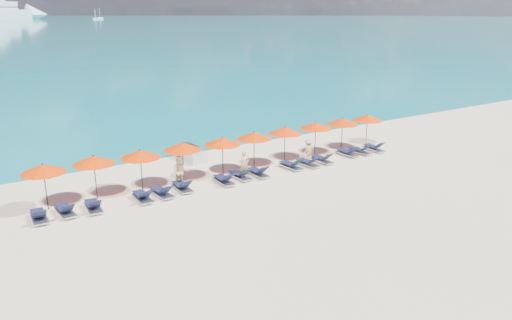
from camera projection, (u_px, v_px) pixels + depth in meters
ground at (289, 197)px, 24.98m from camera, size 1400.00×1400.00×0.00m
sailboat_near at (95, 18)px, 554.44m from camera, size 6.07×2.02×11.12m
sailboat_far at (100, 18)px, 590.25m from camera, size 6.74×2.25×12.36m
jetski at (190, 154)px, 31.20m from camera, size 1.08×2.69×0.95m
beachgoer_a at (245, 164)px, 27.79m from camera, size 0.56×0.37×1.51m
beachgoer_b at (180, 172)px, 26.05m from camera, size 0.97×0.79×1.75m
beachgoer_c at (308, 150)px, 30.75m from camera, size 0.96×0.53×1.42m
umbrella_0 at (43, 169)px, 22.86m from camera, size 2.10×2.10×2.28m
umbrella_1 at (94, 160)px, 24.17m from camera, size 2.10×2.10×2.28m
umbrella_2 at (140, 154)px, 25.20m from camera, size 2.10×2.10×2.28m
umbrella_3 at (182, 147)px, 26.59m from camera, size 2.10×2.10×2.28m
umbrella_4 at (222, 141)px, 27.68m from camera, size 2.10×2.10×2.28m
umbrella_5 at (254, 136)px, 28.93m from camera, size 2.10×2.10×2.28m
umbrella_6 at (285, 130)px, 30.16m from camera, size 2.10×2.10×2.28m
umbrella_7 at (316, 125)px, 31.48m from camera, size 2.10×2.10×2.28m
umbrella_8 at (342, 121)px, 32.63m from camera, size 2.10×2.10×2.28m
umbrella_9 at (367, 118)px, 33.82m from camera, size 2.10×2.10×2.28m
lounger_0 at (39, 216)px, 22.11m from camera, size 0.72×1.73×0.66m
lounger_1 at (65, 210)px, 22.75m from camera, size 0.69×1.73×0.66m
lounger_2 at (93, 206)px, 23.25m from camera, size 0.79×1.75×0.66m
lounger_3 at (142, 196)px, 24.44m from camera, size 0.69×1.72×0.66m
lounger_4 at (162, 192)px, 25.03m from camera, size 0.73×1.74×0.66m
lounger_5 at (182, 186)px, 25.84m from camera, size 0.70×1.73×0.66m
lounger_6 at (224, 180)px, 26.86m from camera, size 0.71×1.73×0.66m
lounger_7 at (240, 175)px, 27.65m from camera, size 0.67×1.72×0.66m
lounger_8 at (258, 172)px, 28.11m from camera, size 0.69×1.72×0.66m
lounger_9 at (291, 165)px, 29.39m from camera, size 0.70×1.73×0.66m
lounger_10 at (308, 162)px, 29.90m from camera, size 0.75×1.74×0.66m
lounger_11 at (322, 159)px, 30.61m from camera, size 0.62×1.70×0.66m
lounger_12 at (347, 152)px, 32.07m from camera, size 0.62×1.70×0.66m
lounger_13 at (360, 150)px, 32.50m from camera, size 0.76×1.75×0.66m
lounger_14 at (374, 148)px, 33.15m from camera, size 0.72×1.73×0.66m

